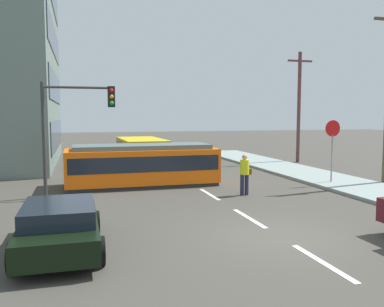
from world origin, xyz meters
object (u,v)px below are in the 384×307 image
object	(u,v)px
city_bus	(142,151)
traffic_light_mast	(74,116)
pedestrian_crossing	(245,172)
stop_sign	(332,138)
streetcar_tram	(142,164)
utility_pole_mid	(299,105)
parked_sedan_near	(60,226)

from	to	relation	value
city_bus	traffic_light_mast	distance (m)	9.62
pedestrian_crossing	stop_sign	xyz separation A→B (m)	(4.92, 1.24, 1.25)
city_bus	traffic_light_mast	bearing A→B (deg)	-114.95
stop_sign	traffic_light_mast	distance (m)	11.58
streetcar_tram	stop_sign	distance (m)	8.95
traffic_light_mast	streetcar_tram	bearing A→B (deg)	31.76
city_bus	pedestrian_crossing	bearing A→B (deg)	-75.39
stop_sign	utility_pole_mid	xyz separation A→B (m)	(3.20, 8.51, 1.74)
parked_sedan_near	city_bus	bearing A→B (deg)	74.34
stop_sign	city_bus	bearing A→B (deg)	130.32
parked_sedan_near	utility_pole_mid	bearing A→B (deg)	44.69
pedestrian_crossing	parked_sedan_near	distance (m)	8.67
pedestrian_crossing	utility_pole_mid	xyz separation A→B (m)	(8.13, 9.75, 2.99)
pedestrian_crossing	stop_sign	world-z (taller)	stop_sign
city_bus	pedestrian_crossing	size ratio (longest dim) A/B	3.42
traffic_light_mast	stop_sign	bearing A→B (deg)	-2.13
city_bus	traffic_light_mast	xyz separation A→B (m)	(-3.95, -8.49, 2.18)
city_bus	parked_sedan_near	distance (m)	15.93
streetcar_tram	pedestrian_crossing	distance (m)	5.06
traffic_light_mast	utility_pole_mid	bearing A→B (deg)	28.74
stop_sign	traffic_light_mast	bearing A→B (deg)	177.87
pedestrian_crossing	traffic_light_mast	xyz separation A→B (m)	(-6.60, 1.67, 2.26)
parked_sedan_near	utility_pole_mid	world-z (taller)	utility_pole_mid
utility_pole_mid	streetcar_tram	bearing A→B (deg)	-152.05
streetcar_tram	city_bus	xyz separation A→B (m)	(1.00, 6.67, 0.04)
streetcar_tram	stop_sign	bearing A→B (deg)	-14.73
stop_sign	utility_pole_mid	world-z (taller)	utility_pole_mid
streetcar_tram	city_bus	world-z (taller)	streetcar_tram
streetcar_tram	traffic_light_mast	size ratio (longest dim) A/B	1.52
streetcar_tram	traffic_light_mast	world-z (taller)	traffic_light_mast
utility_pole_mid	traffic_light_mast	bearing A→B (deg)	-151.26
parked_sedan_near	streetcar_tram	bearing A→B (deg)	69.17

